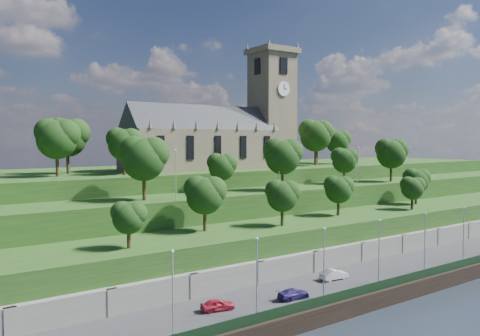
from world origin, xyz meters
TOP-DOWN VIEW (x-y plane):
  - ground at (0.00, 0.00)m, footprint 320.00×320.00m
  - promenade at (0.00, 6.00)m, footprint 160.00×12.00m
  - quay_wall at (0.00, -0.05)m, footprint 160.00×0.50m
  - fence at (0.00, 0.60)m, footprint 160.00×0.10m
  - retaining_wall at (0.00, 11.97)m, footprint 160.00×2.10m
  - embankment_lower at (0.00, 18.00)m, footprint 160.00×12.00m
  - embankment_upper at (0.00, 29.00)m, footprint 160.00×10.00m
  - hilltop at (0.00, 50.00)m, footprint 160.00×32.00m
  - church at (0.79, 45.98)m, footprint 38.60×12.35m
  - trees_lower at (1.26, 18.47)m, footprint 66.63×8.74m
  - trees_upper at (3.25, 27.82)m, footprint 62.79×8.39m
  - trees_hilltop at (2.03, 44.73)m, footprint 72.85×16.09m
  - lamp_posts_promenade at (-2.00, 2.50)m, footprint 60.36×0.36m
  - lamp_posts_upper at (-0.00, 26.00)m, footprint 40.36×0.36m
  - car_left at (-24.69, 6.20)m, footprint 4.08×2.31m
  - car_middle at (-5.57, 7.11)m, footprint 4.25×1.77m
  - car_right at (-15.17, 4.36)m, footprint 4.21×1.90m

SIDE VIEW (x-z plane):
  - ground at x=0.00m, z-range 0.00..0.00m
  - promenade at x=0.00m, z-range 0.00..2.00m
  - quay_wall at x=0.00m, z-range 0.00..2.20m
  - retaining_wall at x=0.00m, z-range 0.00..5.00m
  - car_right at x=-15.17m, z-range 2.00..3.20m
  - fence at x=0.00m, z-range 2.00..3.20m
  - car_left at x=-24.69m, z-range 2.00..3.31m
  - car_middle at x=-5.57m, z-range 2.00..3.37m
  - embankment_lower at x=0.00m, z-range 0.00..8.00m
  - embankment_upper at x=0.00m, z-range 0.00..12.00m
  - lamp_posts_promenade at x=-2.00m, z-range 2.62..11.24m
  - hilltop at x=0.00m, z-range 0.00..15.00m
  - trees_lower at x=1.26m, z-range 8.82..16.80m
  - lamp_posts_upper at x=0.00m, z-range 12.60..20.22m
  - trees_upper at x=3.25m, z-range 13.25..22.87m
  - trees_hilltop at x=2.03m, z-range 16.27..26.93m
  - church at x=0.79m, z-range 8.72..36.32m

